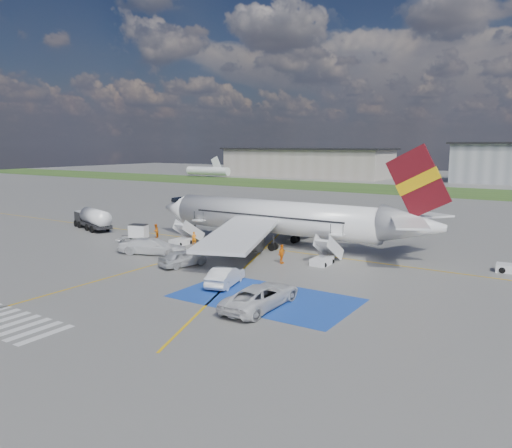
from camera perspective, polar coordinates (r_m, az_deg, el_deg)
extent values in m
plane|color=#60605E|center=(48.03, -6.61, -5.24)|extent=(400.00, 400.00, 0.00)
cube|color=#2D4C1E|center=(134.70, 20.01, 3.52)|extent=(400.00, 30.00, 0.01)
cube|color=gold|center=(57.54, 1.00, -2.77)|extent=(120.00, 0.20, 0.01)
cube|color=gold|center=(44.84, -19.86, -6.76)|extent=(0.20, 60.00, 0.01)
cube|color=gold|center=(57.54, 1.00, -2.77)|extent=(20.71, 56.45, 0.01)
cube|color=#1B42A4|center=(39.27, 1.08, -8.45)|extent=(14.00, 8.00, 0.01)
cube|color=silver|center=(38.57, -27.04, -9.80)|extent=(0.60, 4.00, 0.01)
cube|color=silver|center=(37.58, -26.10, -10.22)|extent=(0.60, 4.00, 0.01)
cube|color=silver|center=(36.60, -25.11, -10.66)|extent=(0.60, 4.00, 0.01)
cube|color=silver|center=(35.64, -24.06, -11.12)|extent=(0.60, 4.00, 0.01)
cube|color=silver|center=(34.68, -22.95, -11.61)|extent=(0.60, 4.00, 0.01)
cube|color=#9E9488|center=(186.34, 5.82, 6.96)|extent=(60.00, 22.00, 10.00)
cylinder|color=silver|center=(58.63, 2.04, 0.82)|extent=(26.00, 3.90, 3.90)
cone|color=silver|center=(67.47, -8.97, 1.80)|extent=(4.00, 3.90, 3.90)
cube|color=black|center=(66.95, -8.61, 2.66)|extent=(1.67, 1.90, 0.82)
cone|color=silver|center=(52.26, 17.48, -0.17)|extent=(6.50, 3.90, 3.90)
cube|color=silver|center=(51.13, -1.89, -1.09)|extent=(9.86, 15.95, 1.40)
cube|color=silver|center=(65.64, 6.59, 1.13)|extent=(9.86, 15.95, 1.40)
cylinder|color=#38383A|center=(54.30, -1.00, -1.99)|extent=(3.40, 2.10, 2.10)
cylinder|color=#38383A|center=(63.75, 4.61, -0.35)|extent=(3.40, 2.10, 2.10)
cube|color=#5B0F16|center=(51.69, 18.03, 4.62)|extent=(6.62, 0.30, 7.45)
cube|color=gold|center=(51.69, 18.03, 4.62)|extent=(4.36, 0.40, 3.08)
cube|color=silver|center=(48.95, 17.19, 0.07)|extent=(4.73, 5.95, 0.49)
cube|color=silver|center=(55.08, 19.01, 0.94)|extent=(4.73, 5.95, 0.49)
cube|color=black|center=(56.92, 1.03, 0.93)|extent=(19.50, 0.04, 0.18)
cube|color=black|center=(60.26, 2.99, 1.37)|extent=(19.50, 0.04, 0.18)
cube|color=silver|center=(61.09, -7.67, -0.77)|extent=(1.40, 3.73, 2.32)
cube|color=silver|center=(62.35, -6.56, 0.43)|extent=(1.40, 1.00, 0.12)
cylinder|color=black|center=(62.72, -7.06, 0.98)|extent=(0.06, 0.06, 1.10)
cylinder|color=black|center=(61.84, -6.06, 0.88)|extent=(0.06, 0.06, 1.10)
cube|color=silver|center=(60.10, -8.63, -2.03)|extent=(1.60, 2.40, 0.70)
cube|color=silver|center=(51.23, 8.31, -2.70)|extent=(1.40, 3.73, 2.32)
cube|color=silver|center=(52.73, 9.20, -1.22)|extent=(1.40, 1.00, 0.12)
cylinder|color=black|center=(52.92, 8.52, -0.56)|extent=(0.06, 0.06, 1.10)
cylinder|color=black|center=(52.37, 9.91, -0.70)|extent=(0.06, 0.06, 1.10)
cube|color=silver|center=(50.05, 7.52, -4.25)|extent=(1.60, 2.40, 0.70)
cube|color=black|center=(76.65, -19.01, 0.54)|extent=(2.78, 2.78, 2.19)
cylinder|color=silver|center=(72.37, -17.88, 0.77)|extent=(6.82, 4.18, 2.19)
cube|color=black|center=(72.53, -17.84, -0.09)|extent=(6.82, 4.18, 0.48)
cube|color=silver|center=(64.75, -13.28, -0.82)|extent=(2.53, 1.91, 1.57)
cube|color=black|center=(64.61, -13.30, -0.09)|extent=(2.39, 1.77, 0.13)
imported|color=#AEAFB5|center=(49.40, -8.38, -3.88)|extent=(3.15, 5.18, 1.65)
imported|color=silver|center=(42.44, -3.52, -5.96)|extent=(2.89, 5.29, 1.65)
imported|color=silver|center=(36.87, 0.63, -7.78)|extent=(2.93, 6.13, 2.28)
imported|color=silver|center=(55.31, -11.68, -2.23)|extent=(6.34, 4.19, 2.30)
imported|color=orange|center=(59.58, -7.09, -1.65)|extent=(0.68, 0.58, 1.59)
imported|color=#DA610B|center=(64.92, -11.39, -0.78)|extent=(0.97, 1.07, 1.80)
imported|color=orange|center=(50.07, 2.95, -3.45)|extent=(0.49, 1.14, 1.94)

